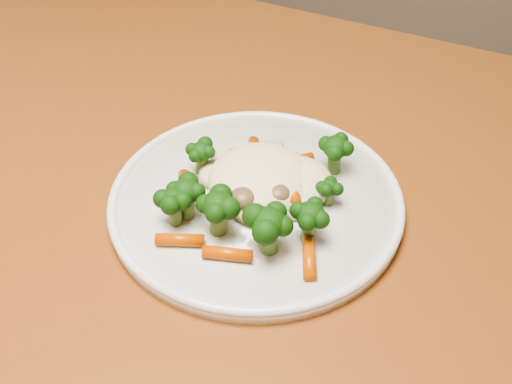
# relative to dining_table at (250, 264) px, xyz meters

# --- Properties ---
(dining_table) EXTENTS (1.33, 0.94, 0.75)m
(dining_table) POSITION_rel_dining_table_xyz_m (0.00, 0.00, 0.00)
(dining_table) COLOR brown
(dining_table) RESTS_ON ground
(plate) EXTENTS (0.29, 0.29, 0.01)m
(plate) POSITION_rel_dining_table_xyz_m (0.01, -0.00, 0.10)
(plate) COLOR white
(plate) RESTS_ON dining_table
(meal) EXTENTS (0.17, 0.19, 0.05)m
(meal) POSITION_rel_dining_table_xyz_m (0.01, -0.01, 0.13)
(meal) COLOR #F6ECC5
(meal) RESTS_ON plate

